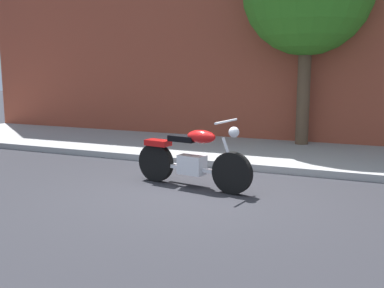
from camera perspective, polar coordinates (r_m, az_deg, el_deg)
name	(u,v)px	position (r m, az deg, el deg)	size (l,w,h in m)	color
ground_plane	(197,192)	(7.25, 0.68, -6.20)	(60.00, 60.00, 0.00)	#28282D
sidewalk	(253,152)	(10.38, 7.82, -1.06)	(18.41, 3.22, 0.14)	#969696
motorcycle	(192,159)	(7.45, 0.01, -2.00)	(2.18, 0.77, 1.18)	black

